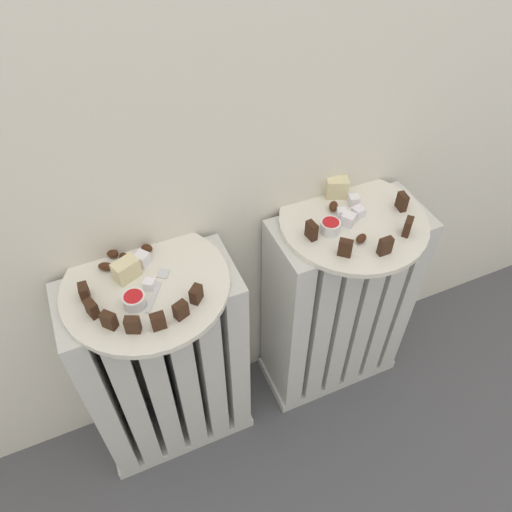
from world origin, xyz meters
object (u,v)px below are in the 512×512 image
object	(u,v)px
jam_bowl_right	(330,226)
fork	(158,287)
radiator_left	(167,369)
plate_left	(146,285)
radiator_right	(337,307)
plate_right	(353,221)
jam_bowl_left	(134,300)

from	to	relation	value
jam_bowl_right	fork	world-z (taller)	jam_bowl_right
radiator_left	plate_left	distance (m)	0.29
radiator_right	plate_right	bearing A→B (deg)	0.00
radiator_right	fork	distance (m)	0.52
fork	jam_bowl_right	bearing A→B (deg)	0.98
fork	radiator_right	bearing A→B (deg)	2.53
plate_left	plate_right	size ratio (longest dim) A/B	1.00
radiator_left	jam_bowl_left	xyz separation A→B (m)	(-0.03, -0.04, 0.31)
plate_right	radiator_right	bearing A→B (deg)	0.00
radiator_left	jam_bowl_right	distance (m)	0.49
plate_left	jam_bowl_left	world-z (taller)	jam_bowl_left
plate_left	fork	bearing A→B (deg)	-45.16
plate_left	plate_right	world-z (taller)	same
jam_bowl_right	fork	size ratio (longest dim) A/B	0.44
radiator_right	jam_bowl_left	xyz separation A→B (m)	(-0.47, -0.04, 0.31)
plate_right	fork	world-z (taller)	fork
fork	radiator_left	bearing A→B (deg)	134.84
jam_bowl_left	fork	size ratio (longest dim) A/B	0.43
radiator_right	radiator_left	bearing A→B (deg)	180.00
radiator_right	jam_bowl_right	xyz separation A→B (m)	(-0.06, -0.01, 0.31)
jam_bowl_left	plate_right	bearing A→B (deg)	5.11
plate_left	jam_bowl_right	bearing A→B (deg)	-1.90
jam_bowl_left	radiator_left	bearing A→B (deg)	55.72
jam_bowl_left	jam_bowl_right	bearing A→B (deg)	4.16
radiator_right	jam_bowl_left	world-z (taller)	jam_bowl_left
radiator_left	fork	size ratio (longest dim) A/B	5.95
jam_bowl_left	fork	xyz separation A→B (m)	(0.05, 0.02, -0.01)
radiator_left	fork	xyz separation A→B (m)	(0.02, -0.02, 0.30)
fork	plate_right	bearing A→B (deg)	2.53
radiator_right	plate_right	world-z (taller)	plate_right
radiator_right	plate_left	world-z (taller)	plate_left
radiator_left	fork	bearing A→B (deg)	-45.16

